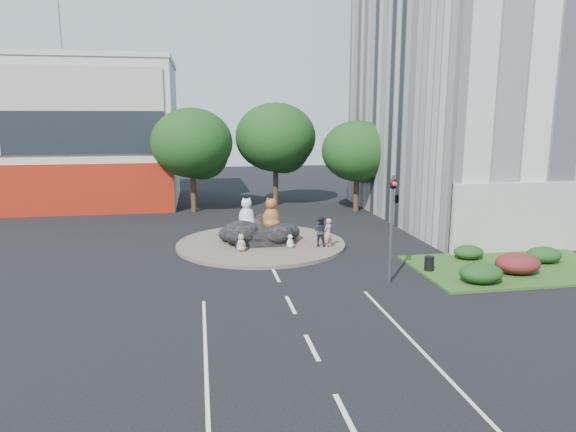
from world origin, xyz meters
name	(u,v)px	position (x,y,z in m)	size (l,w,h in m)	color
ground	(291,305)	(0.00, 0.00, 0.00)	(120.00, 120.00, 0.00)	black
roundabout_island	(261,244)	(0.00, 10.00, 0.10)	(10.00, 10.00, 0.20)	brown
rock_plinth	(261,235)	(0.00, 10.00, 0.65)	(3.20, 2.60, 0.90)	black
shophouse_block	(26,133)	(-18.00, 27.91, 6.18)	(25.20, 12.30, 17.40)	beige
grass_verge	(514,268)	(12.00, 3.00, 0.06)	(10.00, 6.00, 0.12)	#274F1A
tree_left	(193,146)	(-3.93, 22.06, 5.25)	(6.46, 6.46, 8.27)	#382314
tree_mid	(276,141)	(3.07, 24.06, 5.56)	(6.84, 6.84, 8.76)	#382314
tree_right	(358,154)	(9.07, 20.06, 4.63)	(5.70, 5.70, 7.30)	#382314
hedge_near_green	(481,273)	(9.00, 1.00, 0.57)	(2.00, 1.60, 0.90)	#123A14
hedge_red	(518,263)	(11.50, 2.00, 0.61)	(2.20, 1.76, 0.99)	#51151A
hedge_mid_green	(544,255)	(14.00, 3.50, 0.53)	(1.80, 1.44, 0.81)	#123A14
hedge_back_green	(469,252)	(10.50, 4.80, 0.48)	(1.60, 1.28, 0.72)	#123A14
traffic_light	(394,206)	(5.10, 2.00, 3.62)	(0.44, 1.24, 5.00)	#595B60
street_lamp	(482,169)	(12.82, 8.00, 4.55)	(2.34, 0.22, 8.06)	#595B60
cat_white	(247,212)	(-0.81, 10.31, 2.00)	(1.08, 0.93, 1.80)	beige
cat_tabby	(271,213)	(0.57, 9.67, 2.04)	(1.13, 0.98, 1.88)	#B67A25
kitten_calico	(241,242)	(-1.33, 8.20, 0.71)	(0.61, 0.53, 1.01)	beige
kitten_white	(290,241)	(1.49, 8.45, 0.60)	(0.48, 0.42, 0.80)	beige
pedestrian_pink	(328,233)	(3.61, 8.10, 1.04)	(0.61, 0.40, 1.68)	pink
pedestrian_dark	(321,231)	(3.28, 8.48, 1.08)	(0.86, 0.67, 1.76)	#22232A
parked_car	(85,205)	(-12.54, 22.88, 0.66)	(1.40, 4.01, 1.32)	#9A9DA2
litter_bin	(429,263)	(7.50, 3.18, 0.47)	(0.47, 0.47, 0.71)	black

